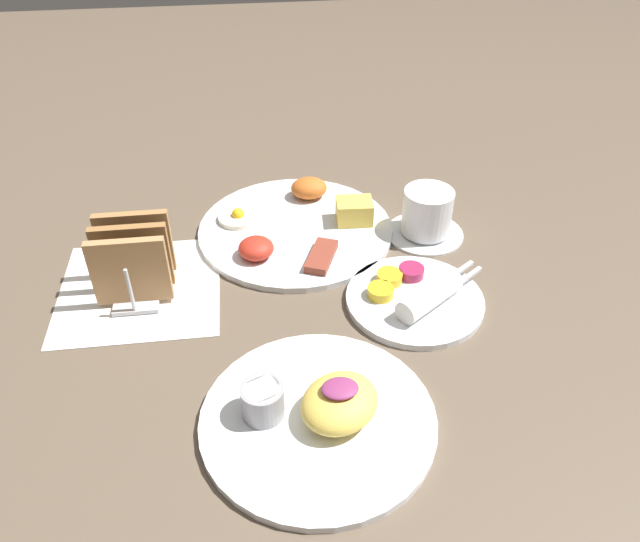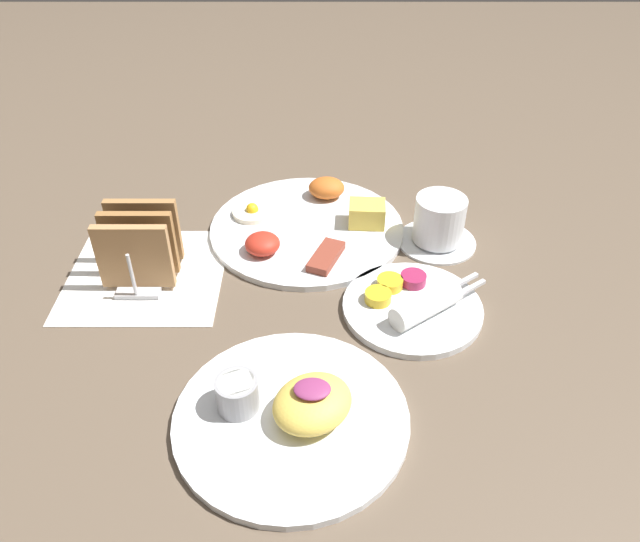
{
  "view_description": "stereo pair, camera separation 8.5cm",
  "coord_description": "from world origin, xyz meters",
  "px_view_note": "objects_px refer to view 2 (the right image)",
  "views": [
    {
      "loc": [
        -0.01,
        -0.64,
        0.56
      ],
      "look_at": [
        0.08,
        0.03,
        0.03
      ],
      "focal_mm": 35.0,
      "sensor_mm": 36.0,
      "label": 1
    },
    {
      "loc": [
        0.08,
        -0.64,
        0.56
      ],
      "look_at": [
        0.08,
        0.03,
        0.03
      ],
      "focal_mm": 35.0,
      "sensor_mm": 36.0,
      "label": 2
    }
  ],
  "objects_px": {
    "plate_breakfast": "(309,225)",
    "coffee_cup": "(439,223)",
    "plate_condiments": "(413,305)",
    "plate_foreground": "(292,412)",
    "toast_rack": "(140,246)"
  },
  "relations": [
    {
      "from": "plate_breakfast",
      "to": "plate_condiments",
      "type": "relative_size",
      "value": 1.56
    },
    {
      "from": "plate_breakfast",
      "to": "coffee_cup",
      "type": "xyz_separation_m",
      "value": [
        0.2,
        -0.03,
        0.03
      ]
    },
    {
      "from": "plate_breakfast",
      "to": "plate_foreground",
      "type": "distance_m",
      "value": 0.38
    },
    {
      "from": "plate_foreground",
      "to": "coffee_cup",
      "type": "xyz_separation_m",
      "value": [
        0.21,
        0.34,
        0.02
      ]
    },
    {
      "from": "plate_breakfast",
      "to": "plate_condiments",
      "type": "height_order",
      "value": "plate_breakfast"
    },
    {
      "from": "plate_condiments",
      "to": "coffee_cup",
      "type": "xyz_separation_m",
      "value": [
        0.05,
        0.16,
        0.03
      ]
    },
    {
      "from": "toast_rack",
      "to": "plate_condiments",
      "type": "bearing_deg",
      "value": -11.66
    },
    {
      "from": "coffee_cup",
      "to": "plate_condiments",
      "type": "bearing_deg",
      "value": -109.16
    },
    {
      "from": "plate_breakfast",
      "to": "toast_rack",
      "type": "bearing_deg",
      "value": -153.72
    },
    {
      "from": "plate_breakfast",
      "to": "plate_foreground",
      "type": "height_order",
      "value": "plate_foreground"
    },
    {
      "from": "plate_condiments",
      "to": "plate_foreground",
      "type": "relative_size",
      "value": 0.74
    },
    {
      "from": "plate_breakfast",
      "to": "coffee_cup",
      "type": "relative_size",
      "value": 2.53
    },
    {
      "from": "plate_condiments",
      "to": "toast_rack",
      "type": "height_order",
      "value": "toast_rack"
    },
    {
      "from": "plate_foreground",
      "to": "coffee_cup",
      "type": "relative_size",
      "value": 2.18
    },
    {
      "from": "plate_foreground",
      "to": "plate_condiments",
      "type": "bearing_deg",
      "value": 49.64
    }
  ]
}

